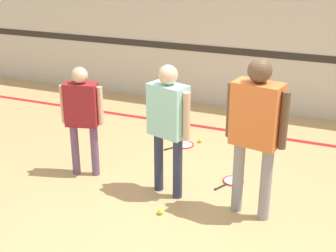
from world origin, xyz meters
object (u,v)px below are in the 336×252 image
(person_instructor, at_px, (168,117))
(racket_spare_on_floor, at_px, (183,145))
(racket_second_spare, at_px, (232,181))
(tennis_ball_by_spare_racket, at_px, (200,141))
(person_student_left, at_px, (82,110))
(person_student_right, at_px, (256,123))
(tennis_ball_near_instructor, at_px, (160,212))

(person_instructor, xyz_separation_m, racket_spare_on_floor, (-0.33, 1.37, -0.96))
(racket_second_spare, height_order, tennis_ball_by_spare_racket, tennis_ball_by_spare_racket)
(person_student_left, relative_size, person_student_right, 0.81)
(person_instructor, bearing_deg, racket_spare_on_floor, 120.38)
(racket_spare_on_floor, relative_size, tennis_ball_by_spare_racket, 7.44)
(person_instructor, relative_size, person_student_right, 0.90)
(racket_spare_on_floor, distance_m, tennis_ball_near_instructor, 1.88)
(tennis_ball_near_instructor, bearing_deg, racket_spare_on_floor, 103.14)
(racket_second_spare, bearing_deg, person_student_right, 56.13)
(racket_spare_on_floor, relative_size, racket_second_spare, 1.01)
(racket_second_spare, distance_m, tennis_ball_by_spare_racket, 1.27)
(person_student_left, distance_m, tennis_ball_near_instructor, 1.61)
(racket_second_spare, xyz_separation_m, tennis_ball_near_instructor, (-0.54, -1.02, 0.02))
(racket_spare_on_floor, bearing_deg, racket_second_spare, 84.68)
(person_instructor, xyz_separation_m, tennis_ball_near_instructor, (0.10, -0.46, -0.94))
(racket_spare_on_floor, bearing_deg, person_instructor, 48.16)
(racket_spare_on_floor, bearing_deg, person_student_right, 77.34)
(tennis_ball_near_instructor, xyz_separation_m, tennis_ball_by_spare_racket, (-0.23, 2.03, 0.00))
(tennis_ball_near_instructor, bearing_deg, tennis_ball_by_spare_racket, 96.45)
(racket_second_spare, distance_m, tennis_ball_near_instructor, 1.15)
(person_student_left, distance_m, tennis_ball_by_spare_racket, 2.02)
(tennis_ball_by_spare_racket, bearing_deg, person_instructor, -85.31)
(person_instructor, height_order, tennis_ball_near_instructor, person_instructor)
(person_instructor, height_order, racket_spare_on_floor, person_instructor)
(racket_second_spare, height_order, tennis_ball_near_instructor, tennis_ball_near_instructor)
(racket_spare_on_floor, height_order, tennis_ball_near_instructor, tennis_ball_near_instructor)
(racket_spare_on_floor, distance_m, tennis_ball_by_spare_racket, 0.28)
(person_student_right, xyz_separation_m, tennis_ball_by_spare_racket, (-1.13, 1.65, -1.05))
(person_student_left, height_order, tennis_ball_by_spare_racket, person_student_left)
(person_student_left, height_order, tennis_ball_near_instructor, person_student_left)
(person_student_left, height_order, racket_second_spare, person_student_left)
(tennis_ball_by_spare_racket, bearing_deg, racket_second_spare, -52.76)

